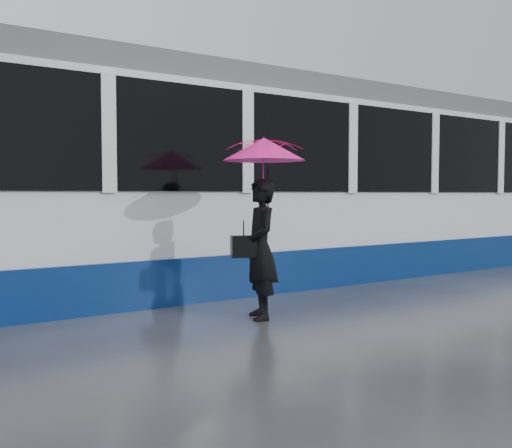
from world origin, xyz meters
TOP-DOWN VIEW (x-y plane):
  - ground at (0.00, 0.00)m, footprint 90.00×90.00m
  - rails at (0.00, 2.50)m, footprint 34.00×1.51m
  - tram at (2.61, 2.50)m, footprint 26.00×2.56m
  - woman at (-0.52, 0.02)m, footprint 0.57×0.69m
  - umbrella at (-0.47, 0.02)m, footprint 1.23×1.23m
  - handbag at (-0.74, 0.04)m, footprint 0.32×0.22m

SIDE VIEW (x-z plane):
  - ground at x=0.00m, z-range 0.00..0.00m
  - rails at x=0.00m, z-range 0.00..0.02m
  - woman at x=-0.52m, z-range 0.00..1.64m
  - handbag at x=-0.74m, z-range 0.64..1.08m
  - tram at x=2.61m, z-range -0.04..3.31m
  - umbrella at x=-0.47m, z-range 1.25..2.35m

